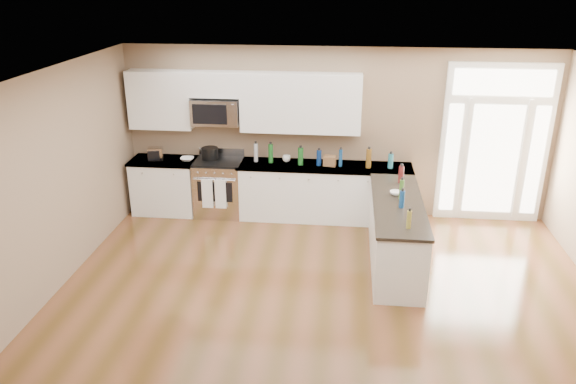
{
  "coord_description": "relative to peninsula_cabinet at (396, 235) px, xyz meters",
  "views": [
    {
      "loc": [
        0.18,
        -5.0,
        3.91
      ],
      "look_at": [
        -0.57,
        2.0,
        1.12
      ],
      "focal_mm": 35.0,
      "sensor_mm": 36.0,
      "label": 1
    }
  ],
  "objects": [
    {
      "name": "peninsula_cabinet",
      "position": [
        0.0,
        0.0,
        0.0
      ],
      "size": [
        0.69,
        2.32,
        0.94
      ],
      "color": "white",
      "rests_on": "ground"
    },
    {
      "name": "microwave",
      "position": [
        -2.88,
        1.56,
        1.33
      ],
      "size": [
        0.78,
        0.41,
        0.42
      ],
      "color": "silver",
      "rests_on": "room_shell"
    },
    {
      "name": "ground",
      "position": [
        -0.93,
        -2.24,
        -0.43
      ],
      "size": [
        8.0,
        8.0,
        0.0
      ],
      "primitive_type": "plane",
      "color": "#543917"
    },
    {
      "name": "upper_cabinet_right",
      "position": [
        -1.5,
        1.59,
        1.49
      ],
      "size": [
        1.94,
        0.33,
        0.95
      ],
      "primitive_type": "cube",
      "color": "white",
      "rests_on": "room_shell"
    },
    {
      "name": "toaster_oven",
      "position": [
        -3.91,
        1.43,
        0.61
      ],
      "size": [
        0.28,
        0.24,
        0.21
      ],
      "primitive_type": "cube",
      "rotation": [
        0.0,
        0.0,
        0.22
      ],
      "color": "silver",
      "rests_on": "back_cabinet_left"
    },
    {
      "name": "bowl_peninsula",
      "position": [
        -0.02,
        0.26,
        0.53
      ],
      "size": [
        0.18,
        0.18,
        0.05
      ],
      "primitive_type": "imported",
      "rotation": [
        0.0,
        0.0,
        -0.11
      ],
      "color": "white",
      "rests_on": "peninsula_cabinet"
    },
    {
      "name": "upper_cabinet_left",
      "position": [
        -3.81,
        1.59,
        1.49
      ],
      "size": [
        1.04,
        0.33,
        0.95
      ],
      "primitive_type": "cube",
      "color": "white",
      "rests_on": "room_shell"
    },
    {
      "name": "cardboard_box",
      "position": [
        -1.0,
        1.44,
        0.59
      ],
      "size": [
        0.21,
        0.16,
        0.16
      ],
      "primitive_type": "cube",
      "rotation": [
        0.0,
        0.0,
        -0.11
      ],
      "color": "brown",
      "rests_on": "back_cabinet_right"
    },
    {
      "name": "back_cabinet_right",
      "position": [
        -1.08,
        1.45,
        0.0
      ],
      "size": [
        2.85,
        0.66,
        0.94
      ],
      "color": "white",
      "rests_on": "ground"
    },
    {
      "name": "room_shell",
      "position": [
        -0.93,
        -2.24,
        1.27
      ],
      "size": [
        8.0,
        8.0,
        8.0
      ],
      "color": "#887056",
      "rests_on": "ground"
    },
    {
      "name": "back_cabinet_left",
      "position": [
        -3.8,
        1.45,
        0.0
      ],
      "size": [
        1.1,
        0.66,
        0.94
      ],
      "color": "white",
      "rests_on": "ground"
    },
    {
      "name": "cup_counter",
      "position": [
        -1.72,
        1.56,
        0.56
      ],
      "size": [
        0.15,
        0.15,
        0.1
      ],
      "primitive_type": "imported",
      "rotation": [
        0.0,
        0.0,
        -0.18
      ],
      "color": "white",
      "rests_on": "back_cabinet_right"
    },
    {
      "name": "kitchen_range",
      "position": [
        -2.85,
        1.45,
        0.04
      ],
      "size": [
        0.78,
        0.69,
        1.08
      ],
      "color": "silver",
      "rests_on": "ground"
    },
    {
      "name": "entry_door",
      "position": [
        1.62,
        1.71,
        0.87
      ],
      "size": [
        1.7,
        0.1,
        2.6
      ],
      "color": "white",
      "rests_on": "ground"
    },
    {
      "name": "stockpot",
      "position": [
        -3.01,
        1.53,
        0.62
      ],
      "size": [
        0.31,
        0.31,
        0.21
      ],
      "primitive_type": "cylinder",
      "rotation": [
        0.0,
        0.0,
        -0.13
      ],
      "color": "black",
      "rests_on": "kitchen_range"
    },
    {
      "name": "bowl_left",
      "position": [
        -3.38,
        1.43,
        0.53
      ],
      "size": [
        0.25,
        0.25,
        0.05
      ],
      "primitive_type": "imported",
      "rotation": [
        0.0,
        0.0,
        0.12
      ],
      "color": "white",
      "rests_on": "back_cabinet_left"
    },
    {
      "name": "upper_cabinet_short",
      "position": [
        -2.88,
        1.59,
        1.77
      ],
      "size": [
        0.82,
        0.33,
        0.4
      ],
      "primitive_type": "cube",
      "color": "white",
      "rests_on": "room_shell"
    },
    {
      "name": "counter_bottles",
      "position": [
        -0.79,
        1.06,
        0.64
      ],
      "size": [
        2.39,
        2.42,
        0.31
      ],
      "color": "#19591E",
      "rests_on": "back_cabinet_right"
    }
  ]
}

